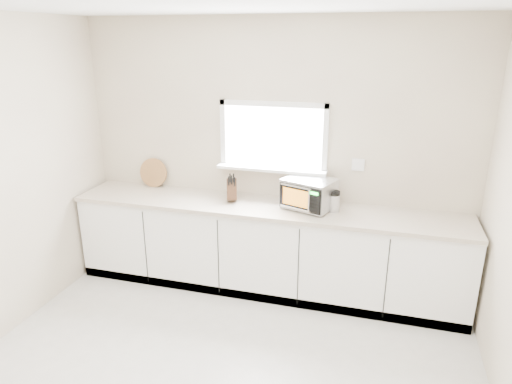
% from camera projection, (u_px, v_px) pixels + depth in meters
% --- Properties ---
extents(back_wall, '(4.00, 0.17, 2.70)m').
position_uv_depth(back_wall, '(273.00, 154.00, 4.63)').
color(back_wall, beige).
rests_on(back_wall, ground).
extents(cabinets, '(3.92, 0.60, 0.88)m').
position_uv_depth(cabinets, '(265.00, 249.00, 4.66)').
color(cabinets, white).
rests_on(cabinets, ground).
extents(countertop, '(3.92, 0.64, 0.04)m').
position_uv_depth(countertop, '(265.00, 207.00, 4.50)').
color(countertop, beige).
rests_on(countertop, cabinets).
extents(microwave, '(0.54, 0.49, 0.29)m').
position_uv_depth(microwave, '(309.00, 193.00, 4.38)').
color(microwave, black).
rests_on(microwave, countertop).
extents(knife_block, '(0.16, 0.23, 0.30)m').
position_uv_depth(knife_block, '(232.00, 189.00, 4.58)').
color(knife_block, '#4F341C').
rests_on(knife_block, countertop).
extents(cutting_board, '(0.32, 0.08, 0.32)m').
position_uv_depth(cutting_board, '(153.00, 173.00, 5.02)').
color(cutting_board, '#B08144').
rests_on(cutting_board, countertop).
extents(coffee_grinder, '(0.13, 0.13, 0.21)m').
position_uv_depth(coffee_grinder, '(334.00, 201.00, 4.32)').
color(coffee_grinder, '#B7B9BF').
rests_on(coffee_grinder, countertop).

